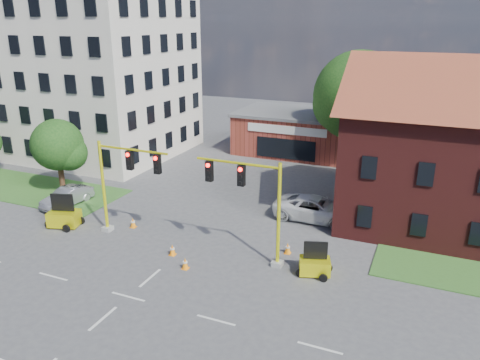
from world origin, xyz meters
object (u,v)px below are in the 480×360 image
at_px(signal_mast_west, 123,179).
at_px(signal_mast_east, 251,198).
at_px(trailer_east, 315,265).
at_px(trailer_west, 64,217).
at_px(pickup_white, 316,209).

bearing_deg(signal_mast_west, signal_mast_east, 0.00).
xyz_separation_m(signal_mast_west, trailer_east, (12.55, -0.05, -3.32)).
bearing_deg(trailer_west, pickup_white, 9.82).
xyz_separation_m(signal_mast_west, trailer_west, (-4.77, -0.58, -3.21)).
distance_m(trailer_east, pickup_white, 7.57).
relative_size(signal_mast_east, pickup_white, 1.04).
xyz_separation_m(trailer_west, trailer_east, (17.32, 0.53, -0.11)).
bearing_deg(signal_mast_west, pickup_white, 34.16).
bearing_deg(signal_mast_west, trailer_east, -0.24).
relative_size(trailer_west, trailer_east, 1.18).
xyz_separation_m(signal_mast_east, trailer_west, (-13.48, -0.58, -3.21)).
bearing_deg(signal_mast_east, signal_mast_west, 180.00).
relative_size(signal_mast_east, trailer_west, 2.71).
bearing_deg(signal_mast_west, trailer_west, -173.08).
distance_m(trailer_west, trailer_east, 17.33).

